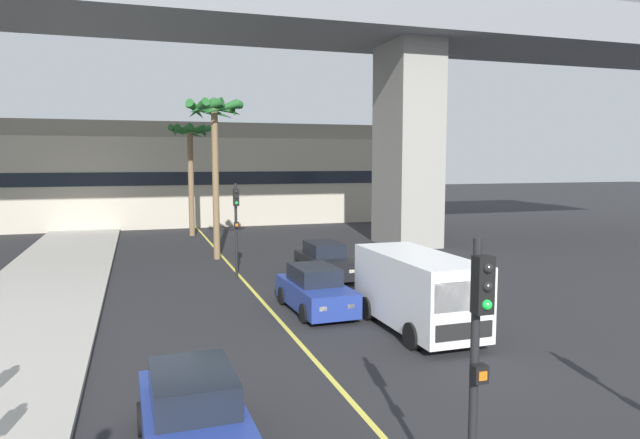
{
  "coord_description": "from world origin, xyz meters",
  "views": [
    {
      "loc": [
        -4.28,
        0.58,
        5.21
      ],
      "look_at": [
        0.0,
        14.0,
        3.75
      ],
      "focal_mm": 32.21,
      "sensor_mm": 36.0,
      "label": 1
    }
  ],
  "objects_px": {
    "traffic_light_median_near": "(478,350)",
    "palm_tree_mid_median": "(215,125)",
    "car_queue_front": "(325,261)",
    "car_queue_third": "(194,420)",
    "traffic_light_median_far": "(236,218)",
    "palm_tree_near_median": "(190,145)",
    "car_queue_second": "(315,291)",
    "delivery_van": "(417,289)"
  },
  "relations": [
    {
      "from": "car_queue_front",
      "to": "palm_tree_mid_median",
      "type": "xyz_separation_m",
      "value": [
        -3.94,
        6.26,
        6.3
      ]
    },
    {
      "from": "car_queue_front",
      "to": "car_queue_third",
      "type": "height_order",
      "value": "same"
    },
    {
      "from": "car_queue_front",
      "to": "car_queue_third",
      "type": "xyz_separation_m",
      "value": [
        -7.04,
        -14.16,
        0.0
      ]
    },
    {
      "from": "car_queue_second",
      "to": "car_queue_front",
      "type": "bearing_deg",
      "value": 68.53
    },
    {
      "from": "car_queue_third",
      "to": "traffic_light_median_far",
      "type": "height_order",
      "value": "traffic_light_median_far"
    },
    {
      "from": "car_queue_front",
      "to": "car_queue_second",
      "type": "bearing_deg",
      "value": -111.47
    },
    {
      "from": "traffic_light_median_near",
      "to": "palm_tree_mid_median",
      "type": "bearing_deg",
      "value": 90.79
    },
    {
      "from": "car_queue_front",
      "to": "palm_tree_near_median",
      "type": "distance_m",
      "value": 17.67
    },
    {
      "from": "car_queue_second",
      "to": "delivery_van",
      "type": "height_order",
      "value": "delivery_van"
    },
    {
      "from": "palm_tree_mid_median",
      "to": "traffic_light_median_near",
      "type": "bearing_deg",
      "value": -89.21
    },
    {
      "from": "delivery_van",
      "to": "palm_tree_mid_median",
      "type": "height_order",
      "value": "palm_tree_mid_median"
    },
    {
      "from": "delivery_van",
      "to": "traffic_light_median_far",
      "type": "relative_size",
      "value": 1.26
    },
    {
      "from": "car_queue_front",
      "to": "traffic_light_median_far",
      "type": "height_order",
      "value": "traffic_light_median_far"
    },
    {
      "from": "car_queue_front",
      "to": "traffic_light_median_far",
      "type": "bearing_deg",
      "value": 166.72
    },
    {
      "from": "delivery_van",
      "to": "traffic_light_median_far",
      "type": "height_order",
      "value": "traffic_light_median_far"
    },
    {
      "from": "traffic_light_median_far",
      "to": "car_queue_third",
      "type": "bearing_deg",
      "value": -102.2
    },
    {
      "from": "delivery_van",
      "to": "traffic_light_median_near",
      "type": "xyz_separation_m",
      "value": [
        -3.81,
        -9.06,
        1.43
      ]
    },
    {
      "from": "car_queue_front",
      "to": "car_queue_second",
      "type": "xyz_separation_m",
      "value": [
        -2.1,
        -5.34,
        0.0
      ]
    },
    {
      "from": "car_queue_third",
      "to": "delivery_van",
      "type": "distance_m",
      "value": 9.23
    },
    {
      "from": "palm_tree_near_median",
      "to": "palm_tree_mid_median",
      "type": "relative_size",
      "value": 0.92
    },
    {
      "from": "traffic_light_median_far",
      "to": "palm_tree_near_median",
      "type": "height_order",
      "value": "palm_tree_near_median"
    },
    {
      "from": "traffic_light_median_near",
      "to": "palm_tree_near_median",
      "type": "xyz_separation_m",
      "value": [
        -0.71,
        33.74,
        3.52
      ]
    },
    {
      "from": "car_queue_front",
      "to": "traffic_light_median_far",
      "type": "xyz_separation_m",
      "value": [
        -3.78,
        0.89,
        1.99
      ]
    },
    {
      "from": "traffic_light_median_near",
      "to": "palm_tree_mid_median",
      "type": "distance_m",
      "value": 24.16
    },
    {
      "from": "car_queue_second",
      "to": "palm_tree_mid_median",
      "type": "distance_m",
      "value": 13.32
    },
    {
      "from": "car_queue_front",
      "to": "car_queue_second",
      "type": "height_order",
      "value": "same"
    },
    {
      "from": "traffic_light_median_near",
      "to": "car_queue_front",
      "type": "bearing_deg",
      "value": 78.34
    },
    {
      "from": "palm_tree_mid_median",
      "to": "car_queue_third",
      "type": "bearing_deg",
      "value": -98.62
    },
    {
      "from": "delivery_van",
      "to": "palm_tree_near_median",
      "type": "relative_size",
      "value": 0.69
    },
    {
      "from": "traffic_light_median_near",
      "to": "palm_tree_mid_median",
      "type": "relative_size",
      "value": 0.5
    },
    {
      "from": "delivery_van",
      "to": "traffic_light_median_near",
      "type": "height_order",
      "value": "traffic_light_median_near"
    },
    {
      "from": "car_queue_second",
      "to": "traffic_light_median_near",
      "type": "distance_m",
      "value": 12.43
    },
    {
      "from": "car_queue_third",
      "to": "traffic_light_median_near",
      "type": "xyz_separation_m",
      "value": [
        3.42,
        -3.35,
        1.99
      ]
    },
    {
      "from": "delivery_van",
      "to": "palm_tree_mid_median",
      "type": "bearing_deg",
      "value": 105.7
    },
    {
      "from": "car_queue_front",
      "to": "palm_tree_mid_median",
      "type": "relative_size",
      "value": 0.49
    },
    {
      "from": "car_queue_front",
      "to": "palm_tree_near_median",
      "type": "relative_size",
      "value": 0.54
    },
    {
      "from": "traffic_light_median_far",
      "to": "palm_tree_near_median",
      "type": "relative_size",
      "value": 0.55
    },
    {
      "from": "traffic_light_median_near",
      "to": "delivery_van",
      "type": "bearing_deg",
      "value": 67.2
    },
    {
      "from": "car_queue_second",
      "to": "delivery_van",
      "type": "bearing_deg",
      "value": -53.69
    },
    {
      "from": "car_queue_front",
      "to": "car_queue_second",
      "type": "relative_size",
      "value": 0.99
    },
    {
      "from": "car_queue_second",
      "to": "traffic_light_median_far",
      "type": "relative_size",
      "value": 0.99
    },
    {
      "from": "car_queue_front",
      "to": "car_queue_third",
      "type": "bearing_deg",
      "value": -116.43
    }
  ]
}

